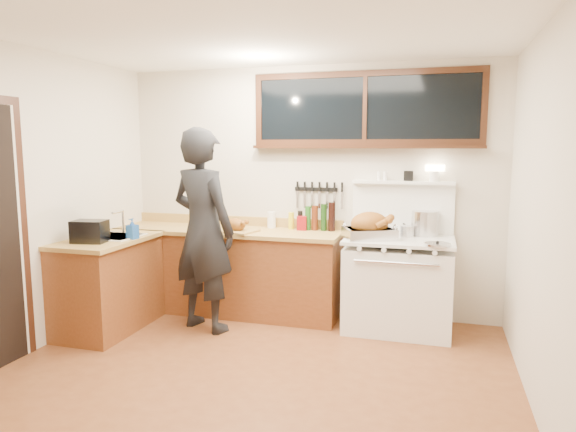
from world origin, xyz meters
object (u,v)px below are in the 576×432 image
(vintage_stove, at_px, (398,282))
(man, at_px, (203,230))
(cutting_board, at_px, (236,227))
(roast_turkey, at_px, (370,228))

(vintage_stove, height_order, man, man)
(cutting_board, bearing_deg, roast_turkey, 0.46)
(cutting_board, distance_m, roast_turkey, 1.37)
(cutting_board, relative_size, roast_turkey, 0.83)
(man, height_order, roast_turkey, man)
(man, distance_m, roast_turkey, 1.59)
(vintage_stove, relative_size, man, 0.82)
(vintage_stove, distance_m, cutting_board, 1.71)
(cutting_board, bearing_deg, man, -112.76)
(vintage_stove, xyz_separation_m, man, (-1.81, -0.52, 0.51))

